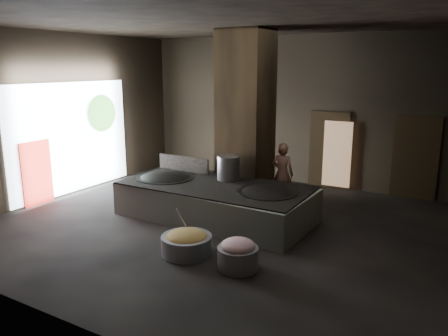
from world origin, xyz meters
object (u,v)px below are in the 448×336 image
Objects in this scene: hearth_platform at (215,202)px; cook at (283,174)px; wok_left at (165,180)px; wok_right at (268,195)px; veg_basin at (187,245)px; stock_pot at (228,168)px; meat_basin at (238,258)px.

cook is at bearing 64.60° from hearth_platform.
cook is at bearing 38.42° from wok_left.
wok_left is at bearing -176.17° from hearth_platform.
hearth_platform is at bearing -177.88° from wok_right.
wok_left reaches higher than veg_basin.
wok_left is 2.93m from veg_basin.
wok_right is 1.85m from cook.
stock_pot reaches higher than wok_right.
wok_left is 1.93× the size of meat_basin.
stock_pot is at bearing 158.96° from wok_right.
veg_basin is (2.05, -2.02, -0.57)m from wok_left.
wok_left is 2.80m from wok_right.
hearth_platform is 4.60× the size of veg_basin.
wok_left reaches higher than hearth_platform.
hearth_platform reaches higher than meat_basin.
meat_basin is at bearing -79.14° from wok_right.
stock_pot is 1.62m from cook.
hearth_platform is 2.80× the size of cook.
veg_basin is at bearing 85.55° from cook.
veg_basin is (-0.36, -3.93, -0.63)m from cook.
stock_pot reaches higher than hearth_platform.
hearth_platform is 3.41× the size of wok_right.
meat_basin is (0.81, -4.00, -0.61)m from cook.
cook is (0.96, 1.86, 0.42)m from hearth_platform.
wok_left is at bearing 135.39° from veg_basin.
veg_basin is (-0.75, -2.12, -0.57)m from wok_right.
meat_basin is (1.77, -2.14, -0.19)m from hearth_platform.
hearth_platform is at bearing 1.97° from wok_left.
veg_basin is (0.60, -2.07, -0.22)m from hearth_platform.
wok_right reaches higher than hearth_platform.
cook is at bearing 55.27° from stock_pot.
stock_pot reaches higher than wok_left.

